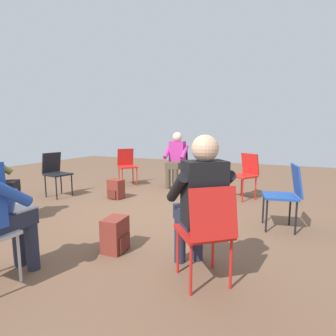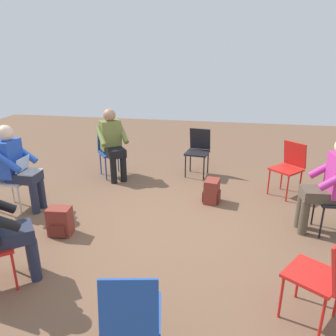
{
  "view_description": "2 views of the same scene",
  "coord_description": "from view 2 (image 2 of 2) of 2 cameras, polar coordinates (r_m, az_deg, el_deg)",
  "views": [
    {
      "loc": [
        -3.49,
        -2.0,
        1.27
      ],
      "look_at": [
        0.31,
        -0.26,
        0.67
      ],
      "focal_mm": 28.0,
      "sensor_mm": 36.0,
      "label": 1
    },
    {
      "loc": [
        0.67,
        -3.69,
        2.18
      ],
      "look_at": [
        0.05,
        -0.31,
        0.95
      ],
      "focal_mm": 35.0,
      "sensor_mm": 36.0,
      "label": 2
    }
  ],
  "objects": [
    {
      "name": "ground_plane",
      "position": [
        4.34,
        0.17,
        -10.42
      ],
      "size": [
        14.0,
        14.0,
        0.0
      ],
      "primitive_type": "plane",
      "color": "brown"
    },
    {
      "name": "chair_south",
      "position": [
        2.44,
        -6.4,
        -23.95
      ],
      "size": [
        0.47,
        0.5,
        0.85
      ],
      "rotation": [
        0.0,
        0.0,
        0.19
      ],
      "color": "#1E4799",
      "rests_on": "ground"
    },
    {
      "name": "chair_northwest",
      "position": [
        6.07,
        -10.04,
        3.29
      ],
      "size": [
        0.57,
        0.58,
        0.85
      ],
      "rotation": [
        0.0,
        0.0,
        -2.49
      ],
      "color": "#1E4799",
      "rests_on": "ground"
    },
    {
      "name": "chair_northeast",
      "position": [
        5.47,
        20.37,
        0.51
      ],
      "size": [
        0.58,
        0.59,
        0.85
      ],
      "rotation": [
        0.0,
        0.0,
        2.39
      ],
      "color": "red",
      "rests_on": "ground"
    },
    {
      "name": "chair_southeast",
      "position": [
        3.03,
        25.45,
        -16.16
      ],
      "size": [
        0.58,
        0.57,
        0.85
      ],
      "rotation": [
        0.0,
        0.0,
        0.98
      ],
      "color": "red",
      "rests_on": "ground"
    },
    {
      "name": "chair_north",
      "position": [
        6.02,
        5.3,
        3.38
      ],
      "size": [
        0.45,
        0.49,
        0.85
      ],
      "rotation": [
        0.0,
        0.0,
        3.0
      ],
      "color": "black",
      "rests_on": "ground"
    },
    {
      "name": "chair_west",
      "position": [
        5.19,
        -26.11,
        -1.31
      ],
      "size": [
        0.44,
        0.4,
        0.85
      ],
      "rotation": [
        0.0,
        0.0,
        -1.57
      ],
      "color": "#B7B7BC",
      "rests_on": "ground"
    },
    {
      "name": "person_with_laptop",
      "position": [
        5.04,
        -24.88,
        0.64
      ],
      "size": [
        0.52,
        0.49,
        1.24
      ],
      "rotation": [
        0.0,
        0.0,
        -1.57
      ],
      "color": "#23283D",
      "rests_on": "ground"
    },
    {
      "name": "person_in_olive",
      "position": [
        5.87,
        -9.67,
        4.74
      ],
      "size": [
        0.63,
        0.63,
        1.24
      ],
      "rotation": [
        0.0,
        0.0,
        -2.49
      ],
      "color": "black",
      "rests_on": "ground"
    },
    {
      "name": "person_in_magenta",
      "position": [
        4.43,
        26.38,
        -2.05
      ],
      "size": [
        0.54,
        0.51,
        1.24
      ],
      "rotation": [
        0.0,
        0.0,
        1.63
      ],
      "color": "#4C4233",
      "rests_on": "ground"
    },
    {
      "name": "backpack_near_laptop_user",
      "position": [
        4.36,
        -18.25,
        -9.04
      ],
      "size": [
        0.3,
        0.27,
        0.36
      ],
      "rotation": [
        0.0,
        0.0,
        3.23
      ],
      "color": "maroon",
      "rests_on": "ground"
    },
    {
      "name": "backpack_by_empty_chair",
      "position": [
        5.02,
        7.6,
        -4.22
      ],
      "size": [
        0.27,
        0.31,
        0.36
      ],
      "rotation": [
        0.0,
        0.0,
        1.43
      ],
      "color": "maroon",
      "rests_on": "ground"
    }
  ]
}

